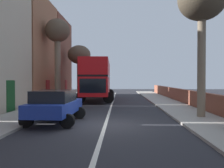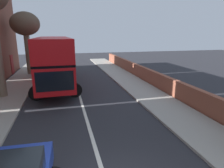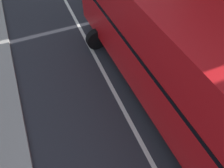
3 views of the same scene
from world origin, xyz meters
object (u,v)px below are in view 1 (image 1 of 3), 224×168
(double_decker_bus, at_px, (97,78))
(street_tree_left_2, at_px, (58,36))
(street_tree_left_0, at_px, (79,56))
(parked_car_blue_left_1, at_px, (55,104))
(street_tree_right_1, at_px, (202,3))

(double_decker_bus, distance_m, street_tree_left_2, 5.92)
(double_decker_bus, bearing_deg, street_tree_left_0, 118.27)
(double_decker_bus, height_order, parked_car_blue_left_1, double_decker_bus)
(parked_car_blue_left_1, xyz_separation_m, street_tree_right_1, (7.65, 1.55, 5.38))
(parked_car_blue_left_1, relative_size, street_tree_left_2, 0.53)
(double_decker_bus, xyz_separation_m, street_tree_left_2, (-3.53, -2.67, 3.94))
(street_tree_right_1, bearing_deg, street_tree_left_2, 138.32)
(double_decker_bus, xyz_separation_m, street_tree_left_0, (-2.83, 5.26, 2.80))
(double_decker_bus, relative_size, parked_car_blue_left_1, 2.71)
(street_tree_left_0, xyz_separation_m, street_tree_right_1, (9.68, -17.17, 1.15))
(street_tree_left_0, distance_m, street_tree_right_1, 19.75)
(street_tree_right_1, relative_size, street_tree_left_2, 0.97)
(street_tree_left_0, distance_m, street_tree_left_2, 8.05)
(double_decker_bus, height_order, street_tree_left_0, street_tree_left_0)
(street_tree_left_2, bearing_deg, street_tree_left_0, 85.00)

